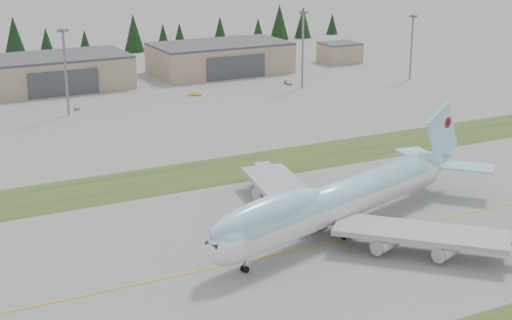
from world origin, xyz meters
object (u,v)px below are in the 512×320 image
service_vehicle_b (195,95)px  service_vehicle_c (288,84)px  hangar_right (220,58)px  boeing_747_freighter (338,201)px  hangar_center (53,72)px  service_vehicle_a (77,109)px

service_vehicle_b → service_vehicle_c: (34.63, 1.51, 0.00)m
hangar_right → boeing_747_freighter: bearing=-107.2°
boeing_747_freighter → service_vehicle_c: size_ratio=17.21×
boeing_747_freighter → hangar_center: bearing=78.2°
hangar_right → service_vehicle_b: 39.25m
boeing_747_freighter → service_vehicle_b: bearing=61.7°
service_vehicle_a → service_vehicle_b: service_vehicle_a is taller
service_vehicle_a → service_vehicle_b: size_ratio=0.99×
service_vehicle_b → service_vehicle_c: service_vehicle_b is taller
hangar_right → service_vehicle_a: size_ratio=12.06×
boeing_747_freighter → service_vehicle_b: (22.02, 115.58, -6.05)m
hangar_center → boeing_747_freighter: bearing=-84.3°
hangar_center → service_vehicle_c: (71.33, -29.61, -5.39)m
boeing_747_freighter → service_vehicle_a: boeing_747_freighter is taller
service_vehicle_a → service_vehicle_c: size_ratio=0.99×
service_vehicle_a → hangar_right: bearing=40.9°
boeing_747_freighter → service_vehicle_c: (56.65, 117.09, -6.05)m
service_vehicle_b → service_vehicle_c: 34.66m
hangar_center → service_vehicle_c: size_ratio=11.90×
service_vehicle_b → service_vehicle_c: bearing=-69.4°
boeing_747_freighter → hangar_right: size_ratio=1.45×
hangar_right → service_vehicle_b: size_ratio=11.97×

